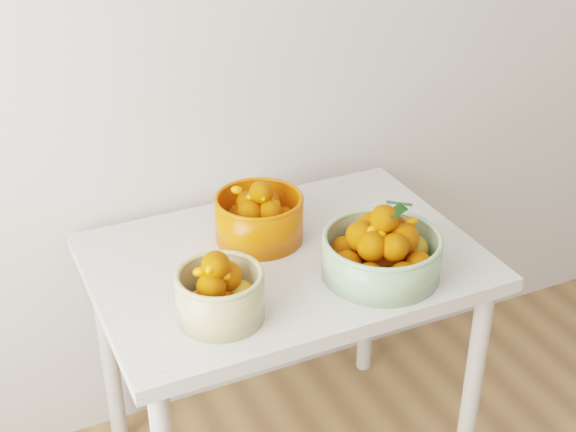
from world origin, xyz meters
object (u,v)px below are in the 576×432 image
(bowl_green, at_px, (381,251))
(table, at_px, (285,286))
(bowl_cream, at_px, (220,293))
(bowl_orange, at_px, (259,217))

(bowl_green, bearing_deg, table, 136.02)
(bowl_cream, bearing_deg, bowl_orange, 52.29)
(bowl_green, bearing_deg, bowl_orange, 126.16)
(table, height_order, bowl_orange, bowl_orange)
(table, bearing_deg, bowl_orange, 103.13)
(bowl_cream, bearing_deg, table, 35.77)
(bowl_cream, relative_size, bowl_green, 0.66)
(bowl_orange, bearing_deg, table, -76.87)
(table, distance_m, bowl_orange, 0.20)
(bowl_cream, height_order, bowl_orange, bowl_cream)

